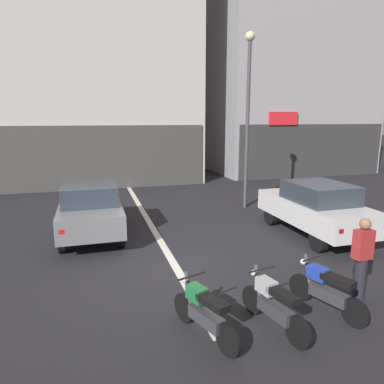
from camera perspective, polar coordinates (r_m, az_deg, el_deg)
The scene contains 10 objects.
ground_plane at distance 8.73m, azimuth -2.67°, elevation -12.04°, with size 120.00×120.00×0.00m, color #232328.
lane_centre_line at distance 14.33m, azimuth -8.32°, elevation -2.54°, with size 0.20×18.00×0.01m, color silver.
building_far_right at distance 26.32m, azimuth 14.94°, elevation 21.96°, with size 10.16×7.84×16.69m.
car_grey_crossing_near at distance 11.13m, azimuth -16.15°, elevation -2.40°, with size 1.77×4.10×1.64m.
car_white_parked_kerbside at distance 11.39m, azimuth 19.46°, elevation -2.30°, with size 1.79×4.11×1.64m.
street_lamp at distance 14.00m, azimuth 9.07°, elevation 13.90°, with size 0.36×0.36×6.68m.
motorcycle_green_row_leftmost at distance 6.04m, azimuth 1.93°, elevation -18.78°, with size 0.70×1.59×0.98m.
motorcycle_silver_row_left_mid at distance 6.39m, azimuth 13.03°, elevation -17.26°, with size 0.56×1.65×0.98m.
motorcycle_blue_row_centre at distance 7.15m, azimuth 20.90°, elevation -14.47°, with size 0.67×1.61×0.98m.
person_by_motorcycles at distance 7.72m, azimuth 25.81°, elevation -9.69°, with size 0.38×0.25×1.67m.
Camera 1 is at (-1.84, -7.77, 3.53)m, focal length 32.89 mm.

